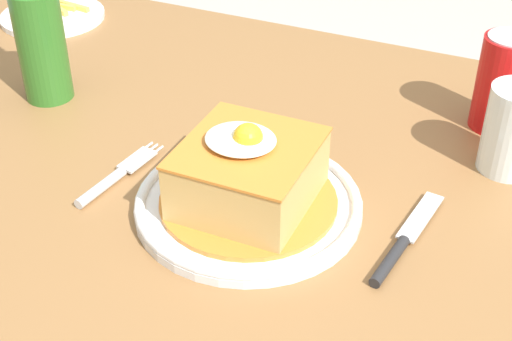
{
  "coord_description": "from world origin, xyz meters",
  "views": [
    {
      "loc": [
        0.22,
        -0.62,
        1.25
      ],
      "look_at": [
        -0.05,
        -0.02,
        0.79
      ],
      "focal_mm": 52.04,
      "sensor_mm": 36.0,
      "label": 1
    }
  ],
  "objects_px": {
    "main_plate": "(248,204)",
    "beer_bottle_green": "(39,29)",
    "fork": "(113,178)",
    "side_plate_fries": "(52,15)",
    "drinking_glass": "(512,135)",
    "knife": "(399,248)",
    "soda_can": "(503,83)"
  },
  "relations": [
    {
      "from": "main_plate",
      "to": "knife",
      "type": "xyz_separation_m",
      "value": [
        0.17,
        -0.0,
        -0.0
      ]
    },
    {
      "from": "main_plate",
      "to": "beer_bottle_green",
      "type": "xyz_separation_m",
      "value": [
        -0.35,
        0.12,
        0.09
      ]
    },
    {
      "from": "main_plate",
      "to": "side_plate_fries",
      "type": "bearing_deg",
      "value": 146.75
    },
    {
      "from": "main_plate",
      "to": "soda_can",
      "type": "height_order",
      "value": "soda_can"
    },
    {
      "from": "drinking_glass",
      "to": "side_plate_fries",
      "type": "relative_size",
      "value": 0.62
    },
    {
      "from": "fork",
      "to": "drinking_glass",
      "type": "height_order",
      "value": "drinking_glass"
    },
    {
      "from": "knife",
      "to": "side_plate_fries",
      "type": "relative_size",
      "value": 0.97
    },
    {
      "from": "knife",
      "to": "soda_can",
      "type": "bearing_deg",
      "value": 80.92
    },
    {
      "from": "fork",
      "to": "beer_bottle_green",
      "type": "height_order",
      "value": "beer_bottle_green"
    },
    {
      "from": "knife",
      "to": "soda_can",
      "type": "xyz_separation_m",
      "value": [
        0.05,
        0.29,
        0.06
      ]
    },
    {
      "from": "fork",
      "to": "side_plate_fries",
      "type": "distance_m",
      "value": 0.5
    },
    {
      "from": "side_plate_fries",
      "to": "main_plate",
      "type": "bearing_deg",
      "value": -33.25
    },
    {
      "from": "fork",
      "to": "beer_bottle_green",
      "type": "xyz_separation_m",
      "value": [
        -0.19,
        0.14,
        0.09
      ]
    },
    {
      "from": "main_plate",
      "to": "fork",
      "type": "distance_m",
      "value": 0.16
    },
    {
      "from": "knife",
      "to": "drinking_glass",
      "type": "height_order",
      "value": "drinking_glass"
    },
    {
      "from": "knife",
      "to": "side_plate_fries",
      "type": "distance_m",
      "value": 0.76
    },
    {
      "from": "beer_bottle_green",
      "to": "side_plate_fries",
      "type": "distance_m",
      "value": 0.28
    },
    {
      "from": "fork",
      "to": "knife",
      "type": "xyz_separation_m",
      "value": [
        0.33,
        0.02,
        0.0
      ]
    },
    {
      "from": "beer_bottle_green",
      "to": "drinking_glass",
      "type": "distance_m",
      "value": 0.6
    },
    {
      "from": "beer_bottle_green",
      "to": "soda_can",
      "type": "bearing_deg",
      "value": 16.75
    },
    {
      "from": "knife",
      "to": "side_plate_fries",
      "type": "height_order",
      "value": "side_plate_fries"
    },
    {
      "from": "beer_bottle_green",
      "to": "drinking_glass",
      "type": "height_order",
      "value": "beer_bottle_green"
    },
    {
      "from": "fork",
      "to": "main_plate",
      "type": "bearing_deg",
      "value": 5.86
    },
    {
      "from": "side_plate_fries",
      "to": "knife",
      "type": "bearing_deg",
      "value": -26.32
    },
    {
      "from": "fork",
      "to": "beer_bottle_green",
      "type": "relative_size",
      "value": 0.53
    },
    {
      "from": "fork",
      "to": "soda_can",
      "type": "distance_m",
      "value": 0.49
    },
    {
      "from": "drinking_glass",
      "to": "beer_bottle_green",
      "type": "bearing_deg",
      "value": -172.44
    },
    {
      "from": "main_plate",
      "to": "knife",
      "type": "relative_size",
      "value": 1.49
    },
    {
      "from": "knife",
      "to": "soda_can",
      "type": "distance_m",
      "value": 0.3
    },
    {
      "from": "main_plate",
      "to": "beer_bottle_green",
      "type": "bearing_deg",
      "value": 161.35
    },
    {
      "from": "beer_bottle_green",
      "to": "fork",
      "type": "bearing_deg",
      "value": -35.5
    },
    {
      "from": "knife",
      "to": "drinking_glass",
      "type": "relative_size",
      "value": 1.58
    }
  ]
}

